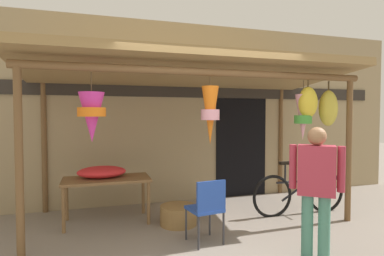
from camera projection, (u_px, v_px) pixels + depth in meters
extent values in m
plane|color=gray|center=(218.00, 246.00, 4.00)|extent=(30.00, 30.00, 0.00)
cube|color=#9E8966|center=(173.00, 113.00, 6.16)|extent=(10.09, 0.25, 3.42)
cube|color=#2D2823|center=(175.00, 91.00, 6.01)|extent=(9.08, 0.04, 0.24)
cube|color=black|center=(241.00, 147.00, 6.47)|extent=(1.10, 0.03, 2.00)
cylinder|color=brown|center=(19.00, 163.00, 3.57)|extent=(0.09, 0.09, 2.23)
cylinder|color=brown|center=(349.00, 150.00, 4.93)|extent=(0.09, 0.09, 2.23)
cylinder|color=brown|center=(44.00, 147.00, 5.37)|extent=(0.09, 0.09, 2.23)
cylinder|color=brown|center=(281.00, 141.00, 6.74)|extent=(0.09, 0.09, 2.23)
cylinder|color=brown|center=(211.00, 72.00, 4.21)|extent=(4.82, 0.10, 0.10)
cylinder|color=brown|center=(176.00, 77.00, 6.00)|extent=(4.82, 0.10, 0.10)
cube|color=olive|center=(190.00, 72.00, 5.10)|extent=(5.12, 2.39, 0.35)
cylinder|color=brown|center=(91.00, 82.00, 3.81)|extent=(0.01, 0.01, 0.24)
cone|color=#D13399|center=(92.00, 117.00, 3.83)|extent=(0.31, 0.31, 0.61)
cylinder|color=orange|center=(92.00, 112.00, 3.83)|extent=(0.34, 0.34, 0.11)
cylinder|color=brown|center=(210.00, 81.00, 4.22)|extent=(0.01, 0.01, 0.13)
cone|color=orange|center=(210.00, 116.00, 4.24)|extent=(0.23, 0.23, 0.79)
cylinder|color=pink|center=(210.00, 115.00, 4.24)|extent=(0.25, 0.25, 0.14)
cylinder|color=brown|center=(303.00, 87.00, 4.73)|extent=(0.01, 0.01, 0.21)
cone|color=pink|center=(303.00, 117.00, 4.75)|extent=(0.24, 0.24, 0.69)
cylinder|color=green|center=(303.00, 119.00, 4.75)|extent=(0.26, 0.26, 0.12)
cylinder|color=#4C3D23|center=(329.00, 86.00, 4.85)|extent=(0.02, 0.02, 0.14)
ellipsoid|color=gold|center=(328.00, 108.00, 4.86)|extent=(0.29, 0.25, 0.55)
cylinder|color=#4C3D23|center=(308.00, 83.00, 4.69)|extent=(0.02, 0.02, 0.10)
ellipsoid|color=yellow|center=(308.00, 103.00, 4.70)|extent=(0.29, 0.25, 0.47)
cube|color=brown|center=(107.00, 179.00, 4.87)|extent=(1.30, 0.66, 0.04)
cylinder|color=brown|center=(63.00, 210.00, 4.44)|extent=(0.05, 0.05, 0.65)
cylinder|color=brown|center=(149.00, 203.00, 4.79)|extent=(0.05, 0.05, 0.65)
cylinder|color=brown|center=(67.00, 200.00, 4.97)|extent=(0.05, 0.05, 0.65)
cylinder|color=brown|center=(143.00, 194.00, 5.33)|extent=(0.05, 0.05, 0.65)
ellipsoid|color=red|center=(102.00, 172.00, 4.91)|extent=(0.74, 0.52, 0.18)
ellipsoid|color=pink|center=(109.00, 172.00, 4.89)|extent=(0.33, 0.26, 0.12)
cube|color=#2347A8|center=(204.00, 209.00, 4.11)|extent=(0.46, 0.46, 0.04)
cube|color=#2347A8|center=(211.00, 197.00, 3.94)|extent=(0.40, 0.10, 0.40)
cylinder|color=#333338|center=(210.00, 219.00, 4.36)|extent=(0.03, 0.03, 0.44)
cylinder|color=#333338|center=(186.00, 223.00, 4.20)|extent=(0.03, 0.03, 0.44)
cylinder|color=#333338|center=(224.00, 228.00, 4.04)|extent=(0.03, 0.03, 0.44)
cylinder|color=#333338|center=(199.00, 232.00, 3.88)|extent=(0.03, 0.03, 0.44)
cylinder|color=olive|center=(178.00, 215.00, 4.78)|extent=(0.55, 0.55, 0.29)
torus|color=black|center=(326.00, 192.00, 5.46)|extent=(0.71, 0.06, 0.71)
torus|color=black|center=(272.00, 196.00, 5.17)|extent=(0.71, 0.06, 0.71)
cylinder|color=black|center=(300.00, 181.00, 5.30)|extent=(0.88, 0.05, 0.04)
cylinder|color=black|center=(295.00, 192.00, 5.28)|extent=(0.49, 0.04, 0.31)
cylinder|color=black|center=(285.00, 173.00, 5.22)|extent=(0.03, 0.03, 0.30)
cube|color=black|center=(285.00, 163.00, 5.21)|extent=(0.20, 0.08, 0.05)
cylinder|color=#262628|center=(322.00, 165.00, 5.42)|extent=(0.03, 0.44, 0.02)
cylinder|color=#4C8E7A|center=(307.00, 227.00, 3.64)|extent=(0.13, 0.13, 0.75)
cylinder|color=#4C8E7A|center=(324.00, 229.00, 3.57)|extent=(0.13, 0.13, 0.75)
cube|color=#B23347|center=(316.00, 170.00, 3.58)|extent=(0.45, 0.42, 0.57)
cylinder|color=#B23347|center=(293.00, 166.00, 3.67)|extent=(0.08, 0.08, 0.51)
cylinder|color=#B23347|center=(341.00, 169.00, 3.48)|extent=(0.08, 0.08, 0.51)
sphere|color=#9E704C|center=(317.00, 136.00, 3.56)|extent=(0.21, 0.21, 0.21)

